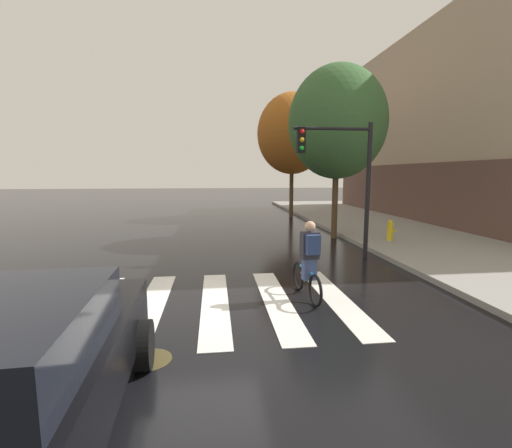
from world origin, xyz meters
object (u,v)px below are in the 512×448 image
at_px(cyclist, 309,261).
at_px(street_tree_near, 337,123).
at_px(sedan_near, 2,383).
at_px(manhole_cover, 149,359).
at_px(street_tree_mid, 292,134).
at_px(fire_hydrant, 390,230).
at_px(traffic_light_near, 343,167).

xyz_separation_m(cyclist, street_tree_near, (2.98, 7.04, 3.83)).
bearing_deg(street_tree_near, sedan_near, -121.86).
relative_size(manhole_cover, street_tree_mid, 0.09).
relative_size(manhole_cover, fire_hydrant, 0.82).
xyz_separation_m(sedan_near, street_tree_mid, (6.59, 18.26, 4.21)).
height_order(sedan_near, traffic_light_near, traffic_light_near).
relative_size(fire_hydrant, street_tree_near, 0.11).
bearing_deg(manhole_cover, traffic_light_near, 49.33).
height_order(fire_hydrant, street_tree_mid, street_tree_mid).
bearing_deg(street_tree_mid, fire_hydrant, -77.91).
height_order(traffic_light_near, street_tree_mid, street_tree_mid).
height_order(cyclist, street_tree_mid, street_tree_mid).
distance_m(cyclist, street_tree_mid, 15.18).
bearing_deg(cyclist, manhole_cover, -143.60).
bearing_deg(street_tree_near, manhole_cover, -122.69).
xyz_separation_m(street_tree_near, street_tree_mid, (-0.23, 7.29, 0.35)).
height_order(sedan_near, street_tree_mid, street_tree_mid).
bearing_deg(traffic_light_near, manhole_cover, -130.67).
xyz_separation_m(sedan_near, fire_hydrant, (8.48, 9.42, -0.29)).
distance_m(cyclist, fire_hydrant, 7.20).
bearing_deg(manhole_cover, cyclist, 36.40).
bearing_deg(street_tree_near, cyclist, -112.96).
relative_size(manhole_cover, cyclist, 0.37).
relative_size(traffic_light_near, street_tree_mid, 0.56).
relative_size(manhole_cover, sedan_near, 0.14).
height_order(sedan_near, cyclist, cyclist).
relative_size(cyclist, fire_hydrant, 2.19).
bearing_deg(street_tree_mid, manhole_cover, -108.97).
bearing_deg(sedan_near, manhole_cover, 62.63).
bearing_deg(sedan_near, cyclist, 45.70).
relative_size(sedan_near, fire_hydrant, 6.00).
height_order(traffic_light_near, fire_hydrant, traffic_light_near).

